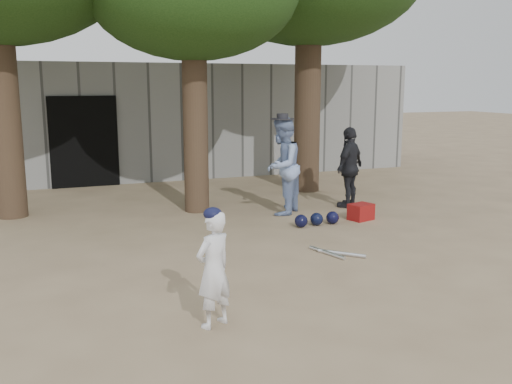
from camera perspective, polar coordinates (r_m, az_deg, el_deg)
name	(u,v)px	position (r m, az deg, el deg)	size (l,w,h in m)	color
ground	(241,282)	(7.36, -1.52, -8.99)	(70.00, 70.00, 0.00)	#937C5E
boy_player	(214,269)	(5.91, -4.27, -7.72)	(0.45, 0.29, 1.23)	white
spectator_blue	(282,166)	(10.91, 2.63, 2.59)	(0.91, 0.71, 1.86)	#8299C9
spectator_dark	(350,167)	(11.71, 9.34, 2.45)	(0.96, 0.40, 1.63)	black
red_bag	(361,212)	(10.73, 10.45, -1.96)	(0.42, 0.32, 0.30)	maroon
back_building	(119,118)	(17.04, -13.59, 7.18)	(16.00, 5.24, 3.00)	gray
helmet_row	(317,219)	(10.20, 6.11, -2.72)	(0.87, 0.26, 0.23)	black
bat_pile	(334,253)	(8.53, 7.85, -6.07)	(0.57, 0.75, 0.06)	silver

